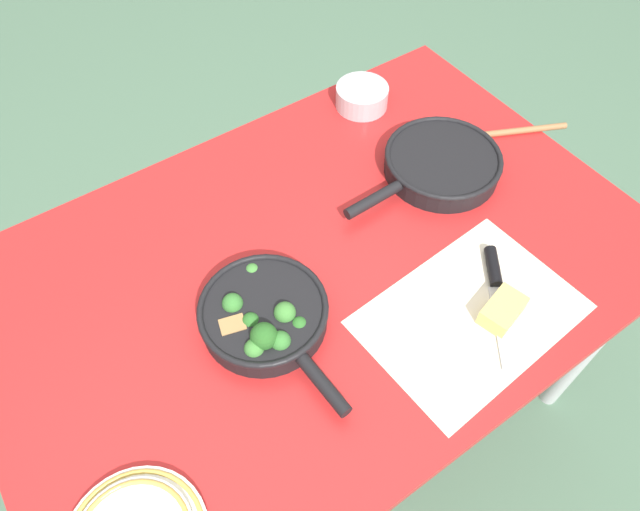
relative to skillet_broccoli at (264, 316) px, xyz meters
name	(u,v)px	position (x,y,z in m)	size (l,w,h in m)	color
ground_plane	(320,404)	(0.16, 0.06, -0.77)	(14.00, 14.00, 0.00)	#51755B
dining_table_red	(320,284)	(0.16, 0.06, -0.11)	(1.29, 0.86, 0.74)	red
skillet_broccoli	(264,316)	(0.00, 0.00, 0.00)	(0.23, 0.35, 0.08)	black
skillet_eggs	(441,163)	(0.52, 0.11, 0.00)	(0.39, 0.25, 0.05)	black
wooden_spoon	(475,136)	(0.66, 0.15, -0.02)	(0.33, 0.18, 0.02)	#996B42
parchment_sheet	(470,314)	(0.32, -0.20, -0.03)	(0.41, 0.30, 0.00)	silver
grater_knife	(496,288)	(0.40, -0.18, -0.02)	(0.17, 0.22, 0.02)	silver
cheese_block	(502,311)	(0.36, -0.23, -0.01)	(0.10, 0.07, 0.04)	#EACC66
prep_bowl_steel	(362,97)	(0.51, 0.39, 0.00)	(0.13, 0.13, 0.05)	#B7B7BC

